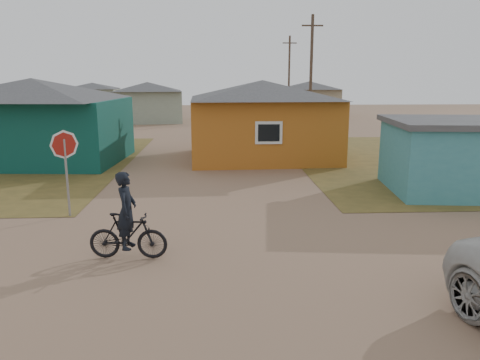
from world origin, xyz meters
name	(u,v)px	position (x,y,z in m)	size (l,w,h in m)	color
ground	(209,269)	(0.00, 0.00, 0.00)	(120.00, 120.00, 0.00)	#8A6850
house_teal	(35,120)	(-8.50, 13.50, 2.05)	(8.93, 7.08, 4.00)	#0B3C34
house_yellow	(262,119)	(2.50, 14.00, 2.00)	(7.72, 6.76, 3.90)	#B2611B
shed_turquoise	(478,156)	(9.50, 6.50, 1.31)	(6.71, 4.93, 2.60)	teal
house_pale_west	(148,101)	(-6.00, 34.00, 1.86)	(7.04, 6.15, 3.60)	gray
house_beige_east	(309,98)	(10.00, 40.00, 1.86)	(6.95, 6.05, 3.60)	gray
house_pale_north	(93,97)	(-14.00, 46.00, 1.75)	(6.28, 5.81, 3.40)	gray
utility_pole_near	(311,75)	(6.50, 22.00, 4.14)	(1.40, 0.20, 8.00)	#4D3B2E
utility_pole_far	(289,76)	(7.50, 38.00, 4.14)	(1.40, 0.20, 8.00)	#4D3B2E
stop_sign	(65,154)	(-4.18, 4.14, 1.88)	(0.81, 0.28, 2.57)	gray
cyclist	(128,227)	(-1.83, 0.73, 0.73)	(1.82, 0.68, 2.02)	black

